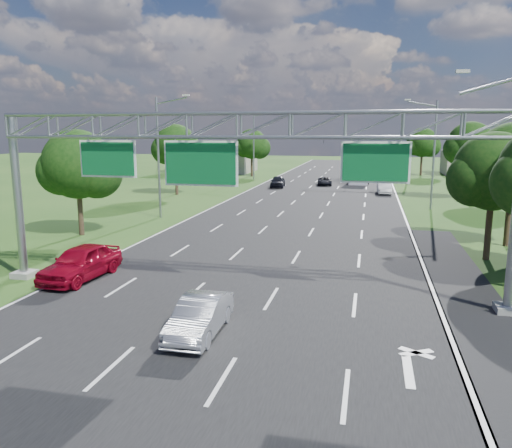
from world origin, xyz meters
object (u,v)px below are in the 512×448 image
(silver_sedan, at_px, (200,316))
(box_truck, at_px, (360,171))
(traffic_signal, at_px, (383,146))
(sign_gantry, at_px, (241,140))
(red_coupe, at_px, (81,262))

(silver_sedan, xyz_separation_m, box_truck, (4.31, 57.28, 0.91))
(traffic_signal, height_order, silver_sedan, traffic_signal)
(silver_sedan, bearing_deg, traffic_signal, 81.95)
(sign_gantry, xyz_separation_m, red_coupe, (-8.33, 0.35, -6.04))
(sign_gantry, xyz_separation_m, box_truck, (4.01, 52.43, -5.29))
(silver_sedan, bearing_deg, sign_gantry, 85.72)
(sign_gantry, relative_size, box_truck, 2.60)
(sign_gantry, height_order, red_coupe, sign_gantry)
(sign_gantry, height_order, box_truck, sign_gantry)
(traffic_signal, bearing_deg, red_coupe, -106.38)
(sign_gantry, height_order, traffic_signal, sign_gantry)
(red_coupe, distance_m, silver_sedan, 9.57)
(red_coupe, bearing_deg, traffic_signal, 77.81)
(traffic_signal, xyz_separation_m, box_truck, (-3.14, -0.57, -3.57))
(traffic_signal, distance_m, red_coupe, 55.05)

